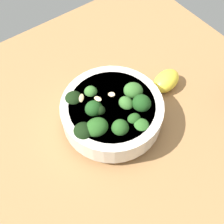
# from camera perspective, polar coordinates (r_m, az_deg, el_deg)

# --- Properties ---
(ground_plane) EXTENTS (0.72, 0.72, 0.05)m
(ground_plane) POSITION_cam_1_polar(r_m,az_deg,el_deg) (0.69, 2.34, 0.17)
(ground_plane) COLOR #996D42
(bowl_of_broccoli) EXTENTS (0.21, 0.21, 0.09)m
(bowl_of_broccoli) POSITION_cam_1_polar(r_m,az_deg,el_deg) (0.60, -0.06, 0.01)
(bowl_of_broccoli) COLOR silver
(bowl_of_broccoli) RESTS_ON ground_plane
(lemon_wedge) EXTENTS (0.08, 0.06, 0.04)m
(lemon_wedge) POSITION_cam_1_polar(r_m,az_deg,el_deg) (0.70, 10.51, 5.99)
(lemon_wedge) COLOR yellow
(lemon_wedge) RESTS_ON ground_plane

